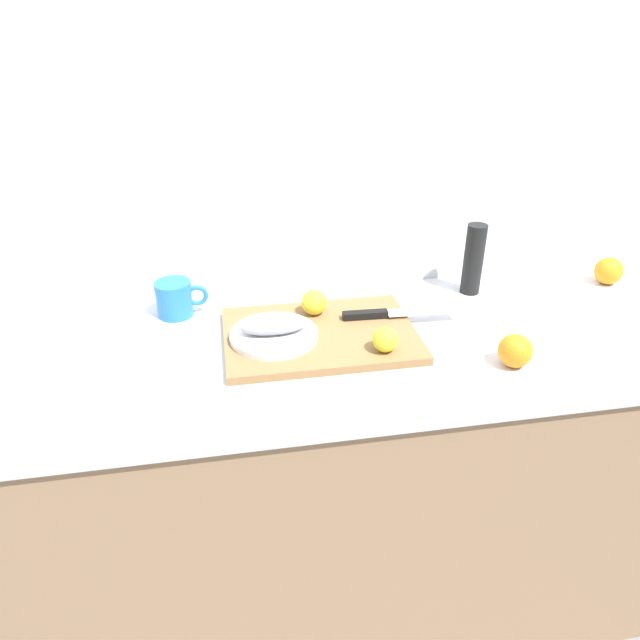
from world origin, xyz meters
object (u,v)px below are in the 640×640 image
object	(u,v)px
lemon_0	(314,302)
coffee_mug_0	(175,299)
pepper_mill	(473,259)
white_plate	(274,335)
chef_knife	(387,313)
orange_0	(515,351)
fish_fillet	(273,325)
cutting_board	(320,335)

from	to	relation	value
lemon_0	coffee_mug_0	xyz separation A→B (m)	(-0.34, 0.09, -0.01)
lemon_0	pepper_mill	bearing A→B (deg)	11.15
white_plate	pepper_mill	xyz separation A→B (m)	(0.55, 0.19, 0.07)
lemon_0	coffee_mug_0	distance (m)	0.35
white_plate	chef_knife	distance (m)	0.29
white_plate	orange_0	bearing A→B (deg)	-19.09
fish_fillet	pepper_mill	xyz separation A→B (m)	(0.55, 0.19, 0.04)
cutting_board	orange_0	world-z (taller)	orange_0
cutting_board	pepper_mill	size ratio (longest dim) A/B	2.33
lemon_0	coffee_mug_0	bearing A→B (deg)	164.62
chef_knife	orange_0	world-z (taller)	orange_0
chef_knife	coffee_mug_0	world-z (taller)	coffee_mug_0
orange_0	pepper_mill	size ratio (longest dim) A/B	0.39
lemon_0	coffee_mug_0	world-z (taller)	coffee_mug_0
white_plate	orange_0	world-z (taller)	orange_0
fish_fillet	lemon_0	bearing A→B (deg)	42.49
white_plate	coffee_mug_0	size ratio (longest dim) A/B	1.56
cutting_board	coffee_mug_0	world-z (taller)	coffee_mug_0
cutting_board	white_plate	xyz separation A→B (m)	(-0.11, -0.01, 0.02)
chef_knife	pepper_mill	bearing A→B (deg)	28.76
cutting_board	orange_0	size ratio (longest dim) A/B	6.03
orange_0	pepper_mill	xyz separation A→B (m)	(0.05, 0.36, 0.06)
coffee_mug_0	pepper_mill	bearing A→B (deg)	-0.36
cutting_board	fish_fillet	distance (m)	0.12
cutting_board	white_plate	size ratio (longest dim) A/B	2.21
chef_knife	orange_0	bearing A→B (deg)	-43.45
fish_fillet	orange_0	world-z (taller)	orange_0
white_plate	lemon_0	world-z (taller)	lemon_0
fish_fillet	lemon_0	world-z (taller)	lemon_0
fish_fillet	orange_0	size ratio (longest dim) A/B	2.05
white_plate	coffee_mug_0	distance (m)	0.30
orange_0	chef_knife	bearing A→B (deg)	134.06
lemon_0	pepper_mill	world-z (taller)	pepper_mill
lemon_0	cutting_board	bearing A→B (deg)	-90.91
cutting_board	lemon_0	xyz separation A→B (m)	(0.00, 0.09, 0.04)
white_plate	cutting_board	bearing A→B (deg)	6.21
coffee_mug_0	chef_knife	bearing A→B (deg)	-15.38
white_plate	coffee_mug_0	bearing A→B (deg)	139.31
cutting_board	orange_0	xyz separation A→B (m)	(0.39, -0.19, 0.03)
cutting_board	chef_knife	distance (m)	0.18
fish_fillet	chef_knife	size ratio (longest dim) A/B	0.52
orange_0	cutting_board	bearing A→B (deg)	154.71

